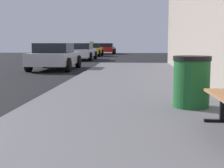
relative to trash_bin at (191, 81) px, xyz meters
name	(u,v)px	position (x,y,z in m)	size (l,w,h in m)	color
trash_bin	(191,81)	(0.00, 0.00, 0.00)	(0.66, 0.66, 0.90)	#195926
car_silver	(55,56)	(-4.86, 9.61, 0.04)	(2.00, 4.02, 1.27)	#B7B7BF
car_white	(81,51)	(-5.12, 18.65, 0.04)	(2.01, 4.50, 1.27)	white
car_yellow	(92,50)	(-5.32, 26.07, 0.04)	(1.97, 4.24, 1.43)	yellow
car_red	(106,48)	(-4.50, 32.86, 0.04)	(2.04, 4.35, 1.27)	red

